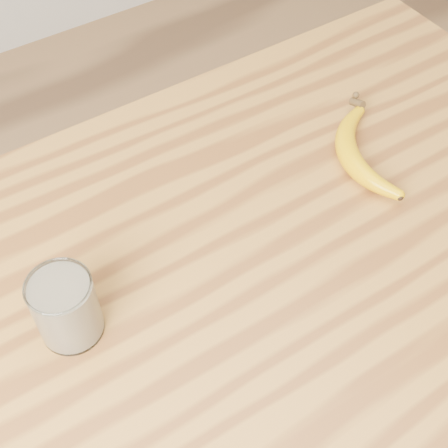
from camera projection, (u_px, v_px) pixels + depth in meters
table at (273, 289)px, 1.03m from camera, size 1.20×0.80×0.90m
smoothie_glass at (66, 308)px, 0.80m from camera, size 0.08×0.08×0.11m
banana at (348, 154)px, 1.02m from camera, size 0.21×0.31×0.04m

